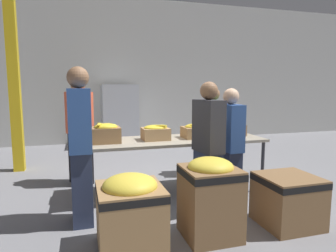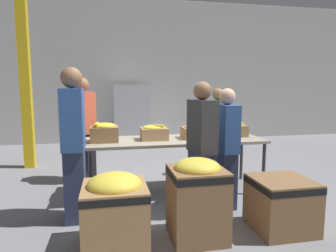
# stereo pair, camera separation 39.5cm
# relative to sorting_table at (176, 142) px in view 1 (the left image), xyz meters

# --- Properties ---
(ground_plane) EXTENTS (30.00, 30.00, 0.00)m
(ground_plane) POSITION_rel_sorting_table_xyz_m (0.00, 0.00, -0.75)
(ground_plane) COLOR gray
(wall_back) EXTENTS (16.00, 0.08, 4.00)m
(wall_back) POSITION_rel_sorting_table_xyz_m (0.00, 4.42, 1.25)
(wall_back) COLOR #B7B7B2
(wall_back) RESTS_ON ground_plane
(sorting_table) EXTENTS (2.60, 0.86, 0.80)m
(sorting_table) POSITION_rel_sorting_table_xyz_m (0.00, 0.00, 0.00)
(sorting_table) COLOR #9E937F
(sorting_table) RESTS_ON ground_plane
(banana_box_0) EXTENTS (0.38, 0.31, 0.29)m
(banana_box_0) POSITION_rel_sorting_table_xyz_m (-1.01, -0.02, 0.19)
(banana_box_0) COLOR olive
(banana_box_0) RESTS_ON sorting_table
(banana_box_1) EXTENTS (0.38, 0.32, 0.23)m
(banana_box_1) POSITION_rel_sorting_table_xyz_m (-0.30, 0.02, 0.16)
(banana_box_1) COLOR tan
(banana_box_1) RESTS_ON sorting_table
(banana_box_2) EXTENTS (0.50, 0.33, 0.22)m
(banana_box_2) POSITION_rel_sorting_table_xyz_m (0.38, 0.01, 0.16)
(banana_box_2) COLOR #A37A4C
(banana_box_2) RESTS_ON sorting_table
(banana_box_3) EXTENTS (0.40, 0.31, 0.23)m
(banana_box_3) POSITION_rel_sorting_table_xyz_m (0.94, 0.07, 0.16)
(banana_box_3) COLOR olive
(banana_box_3) RESTS_ON sorting_table
(volunteer_0) EXTENTS (0.44, 0.51, 1.71)m
(volunteer_0) POSITION_rel_sorting_table_xyz_m (-1.36, 0.80, 0.10)
(volunteer_0) COLOR black
(volunteer_0) RESTS_ON ground_plane
(volunteer_1) EXTENTS (0.25, 0.48, 1.78)m
(volunteer_1) POSITION_rel_sorting_table_xyz_m (-1.35, -0.68, 0.14)
(volunteer_1) COLOR #2D3856
(volunteer_1) RESTS_ON ground_plane
(volunteer_2) EXTENTS (0.25, 0.43, 1.54)m
(volunteer_2) POSITION_rel_sorting_table_xyz_m (0.92, 0.69, 0.02)
(volunteer_2) COLOR #6B604C
(volunteer_2) RESTS_ON ground_plane
(volunteer_3) EXTENTS (0.22, 0.42, 1.54)m
(volunteer_3) POSITION_rel_sorting_table_xyz_m (0.53, -0.67, 0.02)
(volunteer_3) COLOR #2D3856
(volunteer_3) RESTS_ON ground_plane
(volunteer_4) EXTENTS (0.28, 0.46, 1.62)m
(volunteer_4) POSITION_rel_sorting_table_xyz_m (0.15, -0.82, 0.06)
(volunteer_4) COLOR #2D3856
(volunteer_4) RESTS_ON ground_plane
(donation_bin_0) EXTENTS (0.62, 0.62, 0.74)m
(donation_bin_0) POSITION_rel_sorting_table_xyz_m (-0.91, -1.40, -0.36)
(donation_bin_0) COLOR #A37A4C
(donation_bin_0) RESTS_ON ground_plane
(donation_bin_1) EXTENTS (0.55, 0.55, 0.85)m
(donation_bin_1) POSITION_rel_sorting_table_xyz_m (-0.08, -1.40, -0.30)
(donation_bin_1) COLOR olive
(donation_bin_1) RESTS_ON ground_plane
(donation_bin_2) EXTENTS (0.61, 0.61, 0.57)m
(donation_bin_2) POSITION_rel_sorting_table_xyz_m (0.88, -1.40, -0.44)
(donation_bin_2) COLOR olive
(donation_bin_2) RESTS_ON ground_plane
(support_pillar) EXTENTS (0.18, 0.18, 4.00)m
(support_pillar) POSITION_rel_sorting_table_xyz_m (-2.47, 1.90, 1.25)
(support_pillar) COLOR gold
(support_pillar) RESTS_ON ground_plane
(pallet_stack_0) EXTENTS (0.97, 0.97, 1.62)m
(pallet_stack_0) POSITION_rel_sorting_table_xyz_m (-0.36, 3.73, 0.05)
(pallet_stack_0) COLOR olive
(pallet_stack_0) RESTS_ON ground_plane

